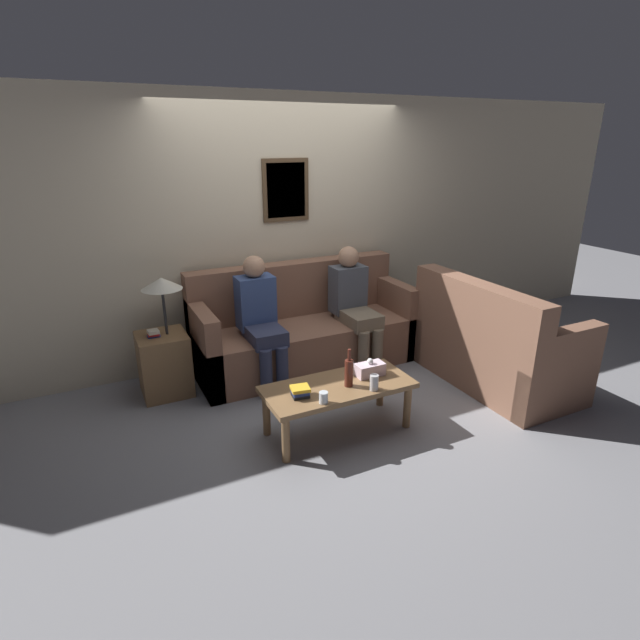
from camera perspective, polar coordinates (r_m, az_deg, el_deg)
The scene contains 13 objects.
ground_plane at distance 4.76m, azimuth 0.66°, elevation -7.18°, with size 16.00×16.00×0.00m, color gray.
wall_back at distance 5.15m, azimuth -4.01°, elevation 10.21°, with size 9.00×0.08×2.60m.
couch_main at distance 5.03m, azimuth -1.89°, elevation -1.30°, with size 2.19×0.81×1.01m.
couch_side at distance 4.90m, azimuth 19.13°, elevation -3.04°, with size 0.81×1.50×1.01m.
coffee_table at distance 3.88m, azimuth 2.07°, elevation -8.13°, with size 1.16×0.51×0.40m.
side_table_with_lamp at distance 4.65m, azimuth -17.39°, elevation -3.94°, with size 0.44×0.42×1.07m.
wine_bottle at distance 3.79m, azimuth 3.32°, elevation -5.97°, with size 0.07×0.07×0.30m.
drinking_glass at distance 3.59m, azimuth 0.41°, elevation -8.86°, with size 0.07×0.07×0.09m.
book_stack at distance 3.68m, azimuth -2.27°, elevation -8.16°, with size 0.15×0.14×0.08m.
soda_can at distance 3.77m, azimuth 6.20°, elevation -7.12°, with size 0.07×0.07×0.12m.
tissue_box at distance 4.00m, azimuth 5.72°, elevation -5.60°, with size 0.23×0.12×0.15m.
person_left at distance 4.57m, azimuth -6.83°, elevation 0.39°, with size 0.34×0.60×1.19m.
person_right at distance 4.97m, azimuth 3.91°, elevation 2.06°, with size 0.34×0.63×1.18m.
Camera 1 is at (-1.92, -3.77, 2.18)m, focal length 28.00 mm.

